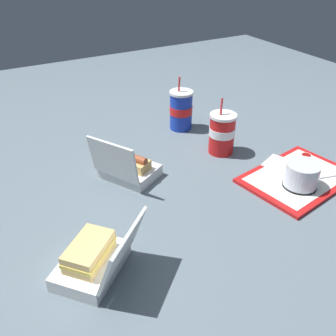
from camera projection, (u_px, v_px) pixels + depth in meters
ground_plane at (178, 186)px, 1.25m from camera, size 3.20×3.20×0.00m
food_tray at (298, 178)px, 1.29m from camera, size 0.41×0.32×0.01m
cake_container at (301, 176)px, 1.21m from camera, size 0.11×0.11×0.08m
ketchup_cup at (306, 157)px, 1.36m from camera, size 0.04×0.04×0.02m
napkin_stack at (280, 164)px, 1.35m from camera, size 0.13×0.13×0.00m
plastic_fork at (332, 175)px, 1.28m from camera, size 0.11×0.04×0.00m
clamshell_hotdog_front at (128, 168)px, 1.28m from camera, size 0.23×0.24×0.18m
clamshell_sandwich_left at (94, 259)px, 0.92m from camera, size 0.26×0.26×0.17m
soda_cup_right at (222, 133)px, 1.41m from camera, size 0.10×0.10×0.22m
soda_cup_center at (181, 110)px, 1.58m from camera, size 0.10×0.10×0.23m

